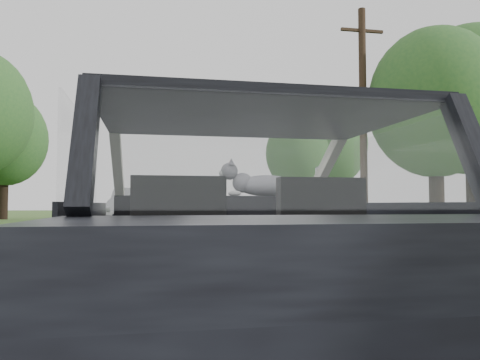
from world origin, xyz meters
name	(u,v)px	position (x,y,z in m)	size (l,w,h in m)	color
ground	(238,356)	(0.00, 0.00, 0.00)	(140.00, 140.00, 0.00)	black
subject_car	(238,238)	(0.00, 0.00, 0.72)	(1.80, 4.00, 1.45)	black
dashboard	(223,216)	(0.00, 0.62, 0.85)	(1.58, 0.45, 0.30)	black
driver_seat	(177,215)	(-0.40, -0.29, 0.88)	(0.50, 0.72, 0.42)	black
passenger_seat	(315,214)	(0.40, -0.29, 0.88)	(0.50, 0.72, 0.42)	black
steering_wheel	(172,207)	(-0.40, 0.33, 0.92)	(0.36, 0.36, 0.04)	black
cat	(266,184)	(0.34, 0.61, 1.09)	(0.64, 0.20, 0.29)	gray
guardrail	(320,216)	(4.30, 10.00, 0.58)	(0.05, 90.00, 0.32)	#8C91A3
other_car	(134,206)	(-1.27, 18.93, 0.84)	(2.02, 5.11, 1.68)	#ACAEB2
highway_sign	(318,196)	(6.66, 16.47, 1.29)	(0.10, 1.03, 2.58)	#115528
utility_pole	(363,119)	(6.65, 11.98, 3.88)	(0.25, 0.25, 7.75)	#392B1B
tree_0	(435,132)	(9.06, 11.48, 3.42)	(4.51, 4.51, 6.84)	#255224
tree_1	(472,129)	(11.44, 12.73, 3.78)	(4.99, 4.99, 7.57)	#255224
tree_2	(298,168)	(9.66, 28.43, 3.46)	(4.57, 4.57, 6.92)	#255224
tree_3	(330,161)	(12.42, 29.34, 4.09)	(5.40, 5.40, 8.17)	#255224
tree_6	(5,157)	(-9.29, 27.67, 3.78)	(4.99, 4.99, 7.55)	#255224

